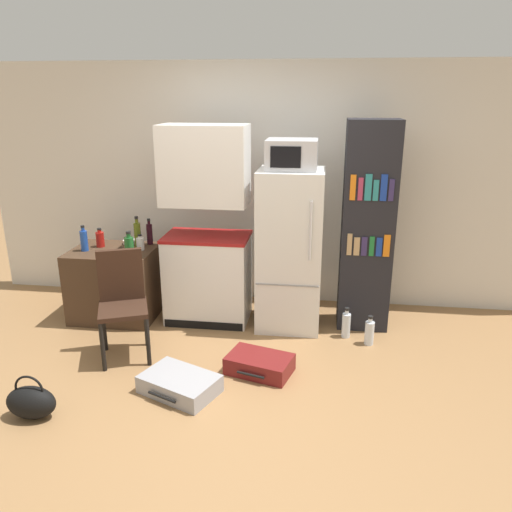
# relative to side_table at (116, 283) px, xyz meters

# --- Properties ---
(ground_plane) EXTENTS (24.00, 24.00, 0.00)m
(ground_plane) POSITION_rel_side_table_xyz_m (1.38, -1.27, -0.36)
(ground_plane) COLOR olive
(wall_back) EXTENTS (6.40, 0.10, 2.51)m
(wall_back) POSITION_rel_side_table_xyz_m (1.58, 0.73, 0.90)
(wall_back) COLOR silver
(wall_back) RESTS_ON ground_plane
(side_table) EXTENTS (0.82, 0.65, 0.71)m
(side_table) POSITION_rel_side_table_xyz_m (0.00, 0.00, 0.00)
(side_table) COLOR #422D1E
(side_table) RESTS_ON ground_plane
(kitchen_hutch) EXTENTS (0.82, 0.53, 1.92)m
(kitchen_hutch) POSITION_rel_side_table_xyz_m (0.95, 0.07, 0.55)
(kitchen_hutch) COLOR white
(kitchen_hutch) RESTS_ON ground_plane
(refrigerator) EXTENTS (0.60, 0.60, 1.53)m
(refrigerator) POSITION_rel_side_table_xyz_m (1.76, 0.04, 0.41)
(refrigerator) COLOR silver
(refrigerator) RESTS_ON ground_plane
(microwave) EXTENTS (0.45, 0.41, 0.27)m
(microwave) POSITION_rel_side_table_xyz_m (1.76, 0.04, 1.31)
(microwave) COLOR #B7B7BC
(microwave) RESTS_ON refrigerator
(bookshelf) EXTENTS (0.48, 0.38, 1.98)m
(bookshelf) POSITION_rel_side_table_xyz_m (2.48, 0.14, 0.63)
(bookshelf) COLOR black
(bookshelf) RESTS_ON ground_plane
(bottle_milk_white) EXTENTS (0.08, 0.08, 0.15)m
(bottle_milk_white) POSITION_rel_side_table_xyz_m (0.28, 0.03, 0.42)
(bottle_milk_white) COLOR white
(bottle_milk_white) RESTS_ON side_table
(bottle_green_tall) EXTENTS (0.09, 0.09, 0.26)m
(bottle_green_tall) POSITION_rel_side_table_xyz_m (0.27, -0.23, 0.47)
(bottle_green_tall) COLOR #1E6028
(bottle_green_tall) RESTS_ON side_table
(bottle_ketchup_red) EXTENTS (0.08, 0.08, 0.19)m
(bottle_ketchup_red) POSITION_rel_side_table_xyz_m (-0.16, 0.08, 0.44)
(bottle_ketchup_red) COLOR #AD1914
(bottle_ketchup_red) RESTS_ON side_table
(bottle_blue_soda) EXTENTS (0.07, 0.07, 0.26)m
(bottle_blue_soda) POSITION_rel_side_table_xyz_m (-0.25, -0.07, 0.47)
(bottle_blue_soda) COLOR #1E47A3
(bottle_blue_soda) RESTS_ON side_table
(bottle_olive_oil) EXTENTS (0.07, 0.07, 0.32)m
(bottle_olive_oil) POSITION_rel_side_table_xyz_m (0.22, 0.12, 0.49)
(bottle_olive_oil) COLOR #566619
(bottle_olive_oil) RESTS_ON side_table
(bottle_wine_dark) EXTENTS (0.06, 0.06, 0.27)m
(bottle_wine_dark) POSITION_rel_side_table_xyz_m (0.31, 0.23, 0.47)
(bottle_wine_dark) COLOR black
(bottle_wine_dark) RESTS_ON side_table
(bowl) EXTENTS (0.14, 0.14, 0.04)m
(bowl) POSITION_rel_side_table_xyz_m (0.09, 0.22, 0.38)
(bowl) COLOR silver
(bowl) RESTS_ON side_table
(chair) EXTENTS (0.52, 0.52, 0.93)m
(chair) POSITION_rel_side_table_xyz_m (0.38, -0.73, 0.19)
(chair) COLOR black
(chair) RESTS_ON ground_plane
(suitcase_large_flat) EXTENTS (0.67, 0.57, 0.14)m
(suitcase_large_flat) POSITION_rel_side_table_xyz_m (1.02, -1.27, -0.29)
(suitcase_large_flat) COLOR #99999E
(suitcase_large_flat) RESTS_ON ground_plane
(suitcase_small_flat) EXTENTS (0.59, 0.45, 0.14)m
(suitcase_small_flat) POSITION_rel_side_table_xyz_m (1.59, -0.90, -0.28)
(suitcase_small_flat) COLOR maroon
(suitcase_small_flat) RESTS_ON ground_plane
(handbag) EXTENTS (0.36, 0.20, 0.33)m
(handbag) POSITION_rel_side_table_xyz_m (0.08, -1.72, -0.23)
(handbag) COLOR black
(handbag) RESTS_ON ground_plane
(water_bottle_front) EXTENTS (0.08, 0.08, 0.30)m
(water_bottle_front) POSITION_rel_side_table_xyz_m (2.32, -0.17, -0.23)
(water_bottle_front) COLOR silver
(water_bottle_front) RESTS_ON ground_plane
(water_bottle_middle) EXTENTS (0.08, 0.08, 0.28)m
(water_bottle_middle) POSITION_rel_side_table_xyz_m (2.52, -0.29, -0.24)
(water_bottle_middle) COLOR silver
(water_bottle_middle) RESTS_ON ground_plane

